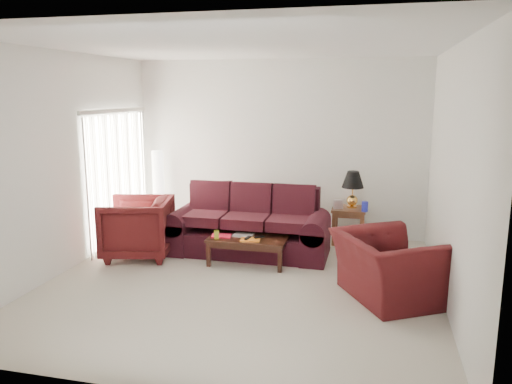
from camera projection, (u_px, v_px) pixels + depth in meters
floor at (241, 283)px, 6.51m from camera, size 5.00×5.00×0.00m
blinds at (118, 178)px, 8.10m from camera, size 0.10×2.00×2.16m
sofa at (248, 222)px, 7.63m from camera, size 2.52×1.25×1.00m
throw_pillow at (221, 193)px, 8.57m from camera, size 0.45×0.35×0.42m
end_table at (348, 225)px, 8.22m from camera, size 0.57×0.57×0.59m
table_lamp at (353, 189)px, 8.13m from camera, size 0.42×0.42×0.60m
clock at (338, 204)px, 8.09m from camera, size 0.16×0.09×0.15m
blue_canister at (365, 207)px, 7.90m from camera, size 0.12×0.12×0.16m
picture_frame at (339, 200)px, 8.41m from camera, size 0.19×0.19×0.05m
floor_lamp at (159, 190)px, 8.96m from camera, size 0.24×0.24×1.45m
armchair_left at (137, 228)px, 7.49m from camera, size 1.19×1.16×0.90m
armchair_right at (388, 267)px, 5.97m from camera, size 1.52×1.57×0.78m
coffee_table at (248, 251)px, 7.21m from camera, size 1.25×0.87×0.40m
magazine_red at (221, 236)px, 7.23m from camera, size 0.31×0.26×0.02m
magazine_white at (243, 235)px, 7.27m from camera, size 0.30×0.23×0.02m
magazine_orange at (250, 240)px, 7.04m from camera, size 0.30×0.24×0.02m
remote_a at (248, 238)px, 7.06m from camera, size 0.07×0.16×0.02m
remote_b at (259, 237)px, 7.11m from camera, size 0.14×0.15×0.02m
yellow_glass at (216, 235)px, 7.10m from camera, size 0.07×0.07×0.12m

